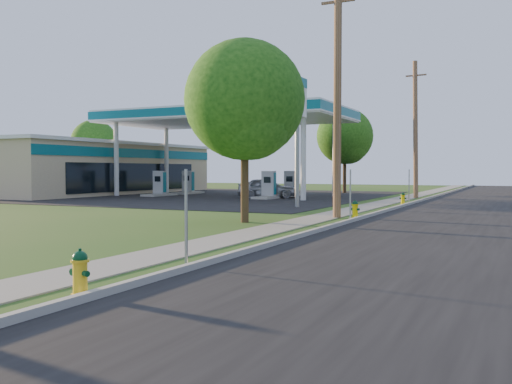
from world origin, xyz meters
TOP-DOWN VIEW (x-y plane):
  - ground_plane at (0.00, 0.00)m, footprint 140.00×140.00m
  - road at (4.50, 10.00)m, footprint 8.00×120.00m
  - curb at (0.50, 10.00)m, footprint 0.15×120.00m
  - sidewalk at (-1.25, 10.00)m, footprint 1.50×120.00m
  - forecourt at (-16.00, 32.00)m, footprint 26.00×28.00m
  - utility_pole_mid at (-0.60, 17.00)m, footprint 1.40×0.32m
  - utility_pole_far at (-0.60, 35.00)m, footprint 1.40×0.32m
  - sign_post_near at (0.25, 4.20)m, footprint 0.05×0.04m
  - sign_post_mid at (0.25, 16.00)m, footprint 0.05×0.04m
  - sign_post_far at (0.25, 28.20)m, footprint 0.05×0.04m
  - gas_canopy at (-14.00, 32.00)m, footprint 18.18×9.18m
  - fuel_pump_nw at (-18.50, 30.00)m, footprint 1.20×3.20m
  - fuel_pump_ne at (-9.50, 30.00)m, footprint 1.20×3.20m
  - fuel_pump_sw at (-18.50, 34.00)m, footprint 1.20×3.20m
  - fuel_pump_se at (-9.50, 34.00)m, footprint 1.20×3.20m
  - convenience_store at (-26.98, 32.00)m, footprint 10.40×22.40m
  - price_pylon at (-4.50, 22.50)m, footprint 0.34×2.04m
  - tree_verge at (-3.06, 13.58)m, footprint 4.53×4.53m
  - tree_lot at (-7.48, 41.37)m, footprint 4.77×4.77m
  - tree_back at (-32.30, 38.62)m, footprint 4.58×4.58m
  - hydrant_near at (0.18, 1.24)m, footprint 0.40×0.35m
  - hydrant_mid at (0.19, 16.91)m, footprint 0.40×0.36m
  - hydrant_far at (0.12, 27.10)m, footprint 0.37×0.33m
  - car_silver at (-10.00, 30.88)m, footprint 4.50×3.04m

SIDE VIEW (x-z plane):
  - ground_plane at x=0.00m, z-range 0.00..0.00m
  - road at x=4.50m, z-range 0.00..0.02m
  - forecourt at x=-16.00m, z-range 0.00..0.02m
  - sidewalk at x=-1.25m, z-range 0.00..0.03m
  - curb at x=0.50m, z-range 0.00..0.15m
  - hydrant_far at x=0.12m, z-range -0.01..0.72m
  - hydrant_near at x=0.18m, z-range -0.01..0.76m
  - hydrant_mid at x=0.19m, z-range -0.01..0.76m
  - car_silver at x=-10.00m, z-range 0.00..1.42m
  - fuel_pump_nw at x=-18.50m, z-range -0.23..1.67m
  - fuel_pump_ne at x=-9.50m, z-range -0.23..1.67m
  - fuel_pump_sw at x=-18.50m, z-range -0.23..1.67m
  - fuel_pump_se at x=-9.50m, z-range -0.23..1.67m
  - sign_post_near at x=0.25m, z-range 0.00..2.00m
  - sign_post_mid at x=0.25m, z-range 0.00..2.00m
  - sign_post_far at x=0.25m, z-range 0.00..2.00m
  - convenience_store at x=-26.98m, z-range 0.01..4.25m
  - tree_verge at x=-3.06m, z-range 0.99..7.86m
  - tree_back at x=-32.30m, z-range 1.00..7.94m
  - tree_lot at x=-7.48m, z-range 1.04..8.27m
  - utility_pole_far at x=-0.60m, z-range 0.05..9.56m
  - utility_pole_mid at x=-0.60m, z-range 0.05..9.85m
  - price_pylon at x=-4.50m, z-range 2.01..8.86m
  - gas_canopy at x=-14.00m, z-range 2.70..9.10m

